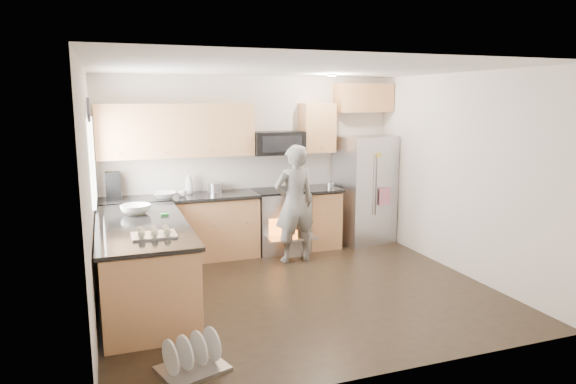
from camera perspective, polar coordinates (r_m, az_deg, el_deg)
name	(u,v)px	position (r m, az deg, el deg)	size (l,w,h in m)	color
ground	(299,291)	(6.25, 1.18, -10.94)	(4.50, 4.50, 0.00)	black
room_shell	(296,151)	(5.86, 0.84, 4.53)	(4.54, 4.04, 2.62)	silver
back_cabinet_run	(217,191)	(7.45, -7.87, 0.16)	(4.45, 0.64, 2.50)	#C2834D
peninsula	(144,263)	(5.97, -15.73, -7.62)	(0.96, 2.36, 1.04)	#C2834D
stove_range	(280,206)	(7.70, -0.87, -1.60)	(0.76, 0.97, 1.79)	#B7B7BC
refrigerator	(365,190)	(8.23, 8.50, 0.27)	(0.93, 0.78, 1.69)	#B7B7BC
person	(294,204)	(7.15, 0.72, -1.31)	(0.60, 0.39, 1.65)	gray
dish_rack	(192,361)	(4.62, -10.60, -17.94)	(0.64, 0.57, 0.33)	#B7B7BC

